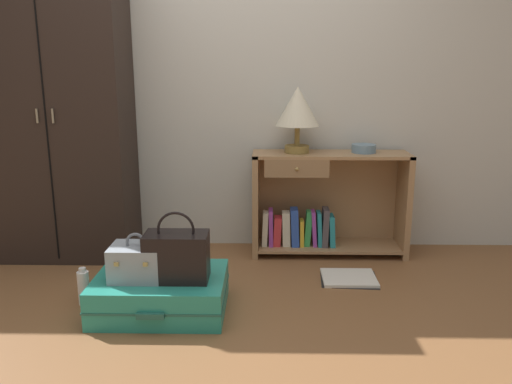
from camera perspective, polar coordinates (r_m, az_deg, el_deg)
ground_plane at (r=2.64m, az=-6.16°, el=-16.14°), size 9.00×9.00×0.00m
back_wall at (r=3.78m, az=-3.78°, el=13.52°), size 6.40×0.10×2.60m
wardrobe at (r=3.76m, az=-20.89°, el=8.19°), size 0.92×0.47×2.01m
bookshelf at (r=3.70m, az=7.29°, el=-1.51°), size 1.08×0.33×0.73m
table_lamp at (r=3.56m, az=4.62°, el=9.14°), size 0.30×0.30×0.45m
bowl at (r=3.66m, az=11.81°, el=4.73°), size 0.17×0.17×0.06m
suitcase_large at (r=2.93m, az=-10.45°, el=-10.91°), size 0.71×0.54×0.21m
train_case at (r=2.84m, az=-13.04°, el=-7.50°), size 0.27×0.23×0.25m
handbag at (r=2.77m, az=-8.74°, el=-6.98°), size 0.33×0.19×0.38m
bottle at (r=3.11m, az=-18.50°, el=-9.93°), size 0.07×0.07×0.22m
open_book_on_floor at (r=3.36m, az=10.22°, el=-9.35°), size 0.37×0.32×0.02m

